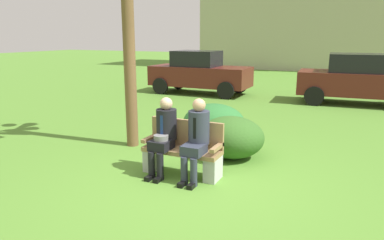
% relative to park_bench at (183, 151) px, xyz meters
% --- Properties ---
extents(ground_plane, '(80.00, 80.00, 0.00)m').
position_rel_park_bench_xyz_m(ground_plane, '(0.38, -0.24, -0.39)').
color(ground_plane, '#53872E').
extents(park_bench, '(1.31, 0.44, 0.90)m').
position_rel_park_bench_xyz_m(park_bench, '(0.00, 0.00, 0.00)').
color(park_bench, '#99754C').
rests_on(park_bench, ground).
extents(seated_man_left, '(0.34, 0.72, 1.28)m').
position_rel_park_bench_xyz_m(seated_man_left, '(-0.29, -0.13, 0.32)').
color(seated_man_left, black).
rests_on(seated_man_left, ground).
extents(seated_man_right, '(0.34, 0.72, 1.31)m').
position_rel_park_bench_xyz_m(seated_man_right, '(0.30, -0.12, 0.34)').
color(seated_man_right, '#2D3342').
rests_on(seated_man_right, ground).
extents(shrub_near_bench, '(1.26, 1.15, 0.78)m').
position_rel_park_bench_xyz_m(shrub_near_bench, '(0.45, 1.14, -0.00)').
color(shrub_near_bench, '#335F22').
rests_on(shrub_near_bench, ground).
extents(shrub_mid_lawn, '(1.35, 1.24, 0.85)m').
position_rel_park_bench_xyz_m(shrub_mid_lawn, '(-0.20, 1.90, 0.03)').
color(shrub_mid_lawn, '#2E7031').
rests_on(shrub_mid_lawn, ground).
extents(parked_car_near, '(3.91, 1.73, 1.68)m').
position_rel_park_bench_xyz_m(parked_car_near, '(-3.17, 7.90, 0.44)').
color(parked_car_near, '#591E19').
rests_on(parked_car_near, ground).
extents(parked_car_far, '(3.98, 1.89, 1.68)m').
position_rel_park_bench_xyz_m(parked_car_far, '(2.56, 8.02, 0.44)').
color(parked_car_far, '#591E19').
rests_on(parked_car_far, ground).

